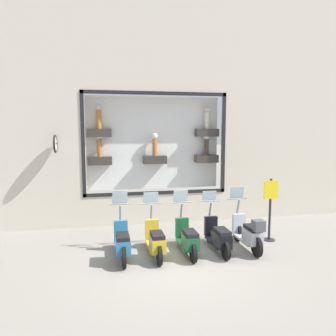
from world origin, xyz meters
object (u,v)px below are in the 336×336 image
Objects in this scene: scooter_black_1 at (218,237)px; scooter_yellow_3 at (156,241)px; scooter_green_2 at (188,239)px; scooter_silver_0 at (249,233)px; scooter_teal_4 at (122,242)px; shop_sign_post at (270,207)px.

scooter_yellow_3 is at bearing 89.91° from scooter_black_1.
scooter_black_1 is 1.00× the size of scooter_yellow_3.
scooter_black_1 is 0.87m from scooter_green_2.
scooter_silver_0 is 1.00× the size of scooter_teal_4.
scooter_silver_0 is 2.60m from scooter_yellow_3.
shop_sign_post is at bearing -56.52° from scooter_silver_0.
scooter_teal_4 is at bearing 97.49° from shop_sign_post.
scooter_silver_0 reaches higher than scooter_black_1.
scooter_green_2 is 0.87m from scooter_yellow_3.
shop_sign_post is (0.59, -1.84, 0.60)m from scooter_black_1.
shop_sign_post reaches higher than scooter_silver_0.
scooter_teal_4 is 0.96× the size of shop_sign_post.
scooter_green_2 is at bearing 89.83° from scooter_black_1.
scooter_yellow_3 reaches higher than scooter_black_1.
scooter_green_2 is at bearing 102.28° from shop_sign_post.
scooter_black_1 is 1.74m from scooter_yellow_3.
scooter_silver_0 is at bearing -93.32° from scooter_black_1.
scooter_teal_4 reaches higher than scooter_green_2.
scooter_teal_4 is at bearing 89.82° from scooter_green_2.
scooter_yellow_3 is (0.00, 0.87, 0.00)m from scooter_green_2.
shop_sign_post is at bearing -77.72° from scooter_green_2.
scooter_teal_4 is (0.01, 2.60, 0.02)m from scooter_black_1.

